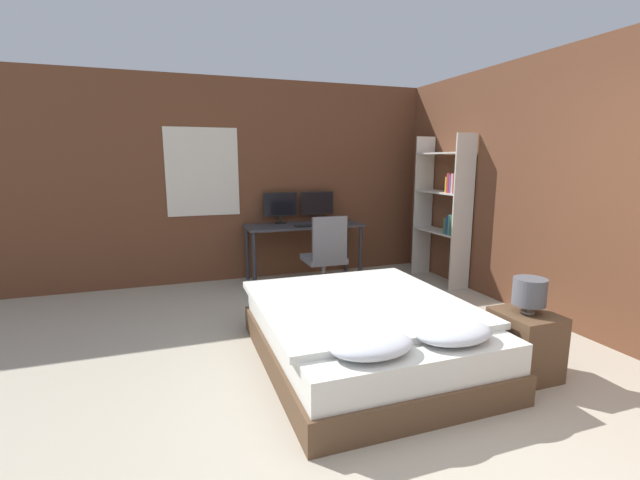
# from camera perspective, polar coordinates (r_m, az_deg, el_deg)

# --- Properties ---
(ground_plane) EXTENTS (20.00, 20.00, 0.00)m
(ground_plane) POSITION_cam_1_polar(r_m,az_deg,el_deg) (2.89, 20.02, -24.45)
(ground_plane) COLOR #B2A893
(wall_back) EXTENTS (12.00, 0.08, 2.70)m
(wall_back) POSITION_cam_1_polar(r_m,az_deg,el_deg) (6.09, -4.42, 7.91)
(wall_back) COLOR brown
(wall_back) RESTS_ON ground_plane
(wall_side_right) EXTENTS (0.06, 12.00, 2.70)m
(wall_side_right) POSITION_cam_1_polar(r_m,az_deg,el_deg) (4.90, 28.52, 6.01)
(wall_side_right) COLOR brown
(wall_side_right) RESTS_ON ground_plane
(bed) EXTENTS (1.64, 2.01, 0.57)m
(bed) POSITION_cam_1_polar(r_m,az_deg,el_deg) (3.59, 5.88, -12.17)
(bed) COLOR brown
(bed) RESTS_ON ground_plane
(nightstand) EXTENTS (0.39, 0.44, 0.50)m
(nightstand) POSITION_cam_1_polar(r_m,az_deg,el_deg) (3.70, 25.62, -12.41)
(nightstand) COLOR brown
(nightstand) RESTS_ON ground_plane
(bedside_lamp) EXTENTS (0.24, 0.24, 0.27)m
(bedside_lamp) POSITION_cam_1_polar(r_m,az_deg,el_deg) (3.56, 26.15, -6.22)
(bedside_lamp) COLOR gray
(bedside_lamp) RESTS_ON nightstand
(desk) EXTENTS (1.57, 0.61, 0.77)m
(desk) POSITION_cam_1_polar(r_m,az_deg,el_deg) (5.84, -2.18, 1.18)
(desk) COLOR #38383D
(desk) RESTS_ON ground_plane
(monitor_left) EXTENTS (0.48, 0.16, 0.43)m
(monitor_left) POSITION_cam_1_polar(r_m,az_deg,el_deg) (5.92, -5.28, 4.58)
(monitor_left) COLOR black
(monitor_left) RESTS_ON desk
(monitor_right) EXTENTS (0.48, 0.16, 0.43)m
(monitor_right) POSITION_cam_1_polar(r_m,az_deg,el_deg) (6.07, -0.34, 4.77)
(monitor_right) COLOR black
(monitor_right) RESTS_ON desk
(keyboard) EXTENTS (0.35, 0.13, 0.02)m
(keyboard) POSITION_cam_1_polar(r_m,az_deg,el_deg) (5.63, -1.58, 1.90)
(keyboard) COLOR black
(keyboard) RESTS_ON desk
(computer_mouse) EXTENTS (0.07, 0.05, 0.04)m
(computer_mouse) POSITION_cam_1_polar(r_m,az_deg,el_deg) (5.72, 0.97, 2.13)
(computer_mouse) COLOR black
(computer_mouse) RESTS_ON desk
(office_chair) EXTENTS (0.52, 0.52, 0.99)m
(office_chair) POSITION_cam_1_polar(r_m,az_deg,el_deg) (5.20, 0.70, -3.13)
(office_chair) COLOR black
(office_chair) RESTS_ON ground_plane
(bookshelf) EXTENTS (0.29, 0.91, 1.96)m
(bookshelf) POSITION_cam_1_polar(r_m,az_deg,el_deg) (5.87, 16.49, 4.74)
(bookshelf) COLOR beige
(bookshelf) RESTS_ON ground_plane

